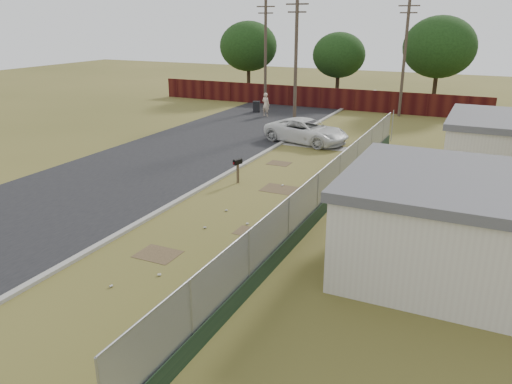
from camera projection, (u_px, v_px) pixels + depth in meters
The scene contains 13 objects.
ground at pixel (245, 209), 20.72m from camera, with size 120.00×120.00×0.00m, color olive.
street at pixel (205, 149), 30.31m from camera, with size 15.10×60.00×0.12m.
chainlink_fence at pixel (326, 194), 20.08m from camera, with size 0.10×27.06×2.02m.
privacy_fence at pixel (310, 97), 44.19m from camera, with size 30.00×0.12×1.80m, color #40120D.
utility_poles at pixel (322, 57), 38.30m from camera, with size 12.60×8.24×9.00m.
houses at pixel (509, 184), 18.98m from camera, with size 9.30×17.24×3.10m.
horizon_trees at pixel (388, 57), 38.97m from camera, with size 33.32×31.94×7.78m.
fire_hydrant at pixel (144, 368), 10.77m from camera, with size 0.36×0.35×0.80m.
mailbox at pixel (238, 164), 23.74m from camera, with size 0.32×0.53×1.21m.
pickup_truck at pixel (307, 131), 31.58m from camera, with size 2.50×5.42×1.51m, color silver.
pedestrian at pixel (266, 105), 40.03m from camera, with size 0.69×0.45×1.89m, color beige.
trash_bin at pixel (256, 107), 42.00m from camera, with size 0.76×0.75×0.91m.
scattered_litter at pixel (214, 229), 18.69m from camera, with size 1.66×10.98×0.07m.
Camera 1 is at (8.65, -17.29, 7.52)m, focal length 35.00 mm.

